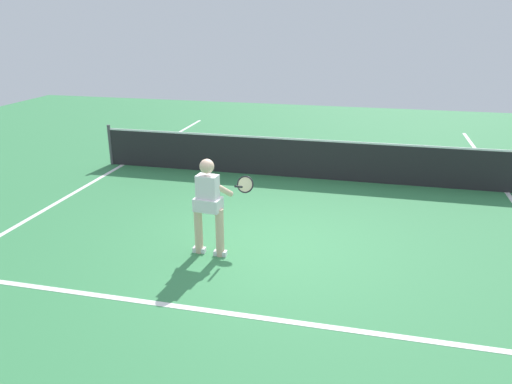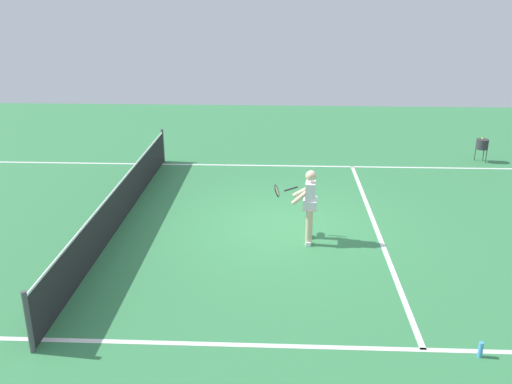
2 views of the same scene
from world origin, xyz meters
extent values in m
plane|color=#38844C|center=(0.00, 0.00, 0.00)|extent=(27.17, 27.17, 0.00)
cube|color=white|center=(0.00, -2.03, 0.00)|extent=(8.95, 0.10, 0.01)
cube|color=white|center=(-4.48, 0.00, 0.00)|extent=(0.10, 18.90, 0.01)
cylinder|color=#4C4C51|center=(-4.78, 3.68, 0.50)|extent=(0.08, 0.08, 1.01)
cube|color=#232326|center=(0.00, 3.68, 0.44)|extent=(9.47, 0.02, 0.89)
cube|color=white|center=(0.00, 3.68, 0.91)|extent=(9.47, 0.02, 0.04)
cylinder|color=beige|center=(-0.95, -0.50, 0.39)|extent=(0.13, 0.13, 0.78)
cylinder|color=beige|center=(-0.59, -0.53, 0.39)|extent=(0.13, 0.13, 0.78)
cube|color=white|center=(-0.95, -0.50, 0.04)|extent=(0.20, 0.10, 0.08)
cube|color=white|center=(-0.59, -0.53, 0.04)|extent=(0.20, 0.10, 0.08)
cube|color=white|center=(-0.77, -0.51, 1.04)|extent=(0.34, 0.23, 0.52)
cube|color=white|center=(-0.77, -0.51, 0.84)|extent=(0.42, 0.32, 0.20)
sphere|color=beige|center=(-0.77, -0.51, 1.44)|extent=(0.22, 0.22, 0.22)
cylinder|color=beige|center=(-0.90, -0.35, 1.06)|extent=(0.25, 0.48, 0.37)
cylinder|color=beige|center=(-0.61, -0.38, 1.06)|extent=(0.32, 0.46, 0.37)
cylinder|color=black|center=(-0.39, -0.13, 1.02)|extent=(0.06, 0.30, 0.14)
torus|color=black|center=(-0.36, 0.17, 0.96)|extent=(0.29, 0.15, 0.28)
cylinder|color=beige|center=(-0.36, 0.17, 0.96)|extent=(0.25, 0.11, 0.23)
camera|label=1|loc=(1.55, -7.10, 3.52)|focal=34.36mm
camera|label=2|loc=(-11.49, 0.11, 5.00)|focal=39.28mm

